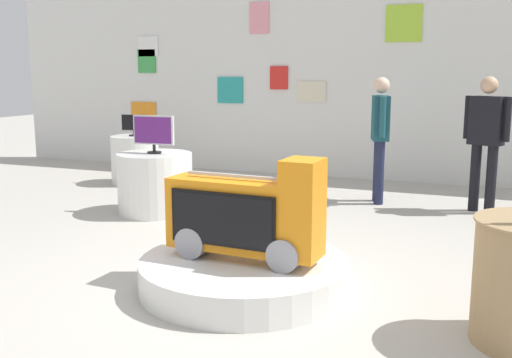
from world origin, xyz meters
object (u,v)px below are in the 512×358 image
Objects in this scene: display_pedestal_center_rear at (155,183)px; shopper_browsing_rear at (380,130)px; tv_on_left_rear at (134,124)px; main_display_pedestal at (244,274)px; shopper_browsing_near_truck at (486,134)px; display_pedestal_left_rear at (135,160)px; novelty_firetruck_tv at (247,218)px; tv_on_center_rear at (154,132)px.

shopper_browsing_rear is (2.39, 1.54, 0.58)m from display_pedestal_center_rear.
tv_on_left_rear reaches higher than display_pedestal_center_rear.
display_pedestal_center_rear is at bearing -50.44° from tv_on_left_rear.
shopper_browsing_near_truck is at bearing 63.88° from main_display_pedestal.
shopper_browsing_rear is at bearing -0.22° from display_pedestal_left_rear.
main_display_pedestal is at bearing 161.05° from novelty_firetruck_tv.
display_pedestal_left_rear is 3.71m from shopper_browsing_rear.
display_pedestal_left_rear is at bearing 129.39° from tv_on_center_rear.
tv_on_center_rear is (1.28, -1.56, 0.62)m from display_pedestal_left_rear.
shopper_browsing_near_truck is 1.01× the size of shopper_browsing_rear.
tv_on_left_rear is (-3.25, 3.52, 0.78)m from main_display_pedestal.
tv_on_center_rear is 0.32× the size of shopper_browsing_rear.
shopper_browsing_near_truck is at bearing 21.87° from display_pedestal_center_rear.
tv_on_center_rear is at bearing -158.07° from shopper_browsing_near_truck.
shopper_browsing_near_truck reaches higher than shopper_browsing_rear.
novelty_firetruck_tv is 4.82m from display_pedestal_left_rear.
shopper_browsing_rear is (0.42, 3.51, 0.82)m from main_display_pedestal.
main_display_pedestal is 3.63m from shopper_browsing_rear.
tv_on_center_rear is 2.85m from shopper_browsing_rear.
novelty_firetruck_tv reaches higher than tv_on_left_rear.
novelty_firetruck_tv is 1.38× the size of display_pedestal_center_rear.
shopper_browsing_rear is at bearing 176.30° from shopper_browsing_near_truck.
display_pedestal_center_rear reaches higher than main_display_pedestal.
display_pedestal_center_rear is 0.62m from tv_on_center_rear.
tv_on_left_rear is 3.67m from shopper_browsing_rear.
novelty_firetruck_tv is at bearing -44.66° from tv_on_center_rear.
shopper_browsing_rear is (-1.26, 0.08, -0.01)m from shopper_browsing_near_truck.
tv_on_center_rear reaches higher than main_display_pedestal.
main_display_pedestal is at bearing -116.12° from shopper_browsing_near_truck.
tv_on_left_rear is 0.69× the size of tv_on_center_rear.
tv_on_left_rear is 0.23× the size of shopper_browsing_rear.
display_pedestal_left_rear is 0.54m from tv_on_left_rear.
tv_on_left_rear is 0.22× the size of shopper_browsing_near_truck.
display_pedestal_center_rear is at bearing -158.13° from shopper_browsing_near_truck.
tv_on_center_rear is 3.93m from shopper_browsing_near_truck.
main_display_pedestal is 4.53× the size of tv_on_left_rear.
display_pedestal_left_rear is 4.96m from shopper_browsing_near_truck.
main_display_pedestal is 2.79m from display_pedestal_center_rear.
novelty_firetruck_tv reaches higher than main_display_pedestal.
shopper_browsing_near_truck reaches higher than tv_on_left_rear.
tv_on_left_rear is at bearing 178.93° from shopper_browsing_near_truck.
novelty_firetruck_tv reaches higher than display_pedestal_center_rear.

